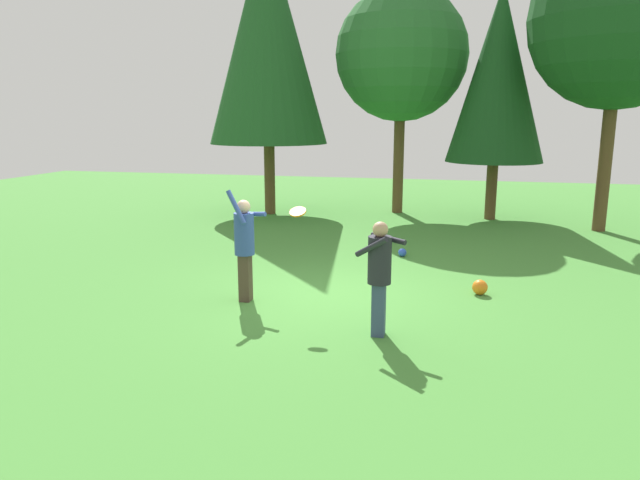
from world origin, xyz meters
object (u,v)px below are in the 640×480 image
tree_left (267,36)px  frisbee (298,212)px  tree_center (401,55)px  ball_blue (402,252)px  tree_right (498,75)px  person_thrower (244,241)px  ball_orange (480,287)px  person_catcher (379,269)px  tree_far_right (620,20)px

tree_left → frisbee: bearing=-69.4°
frisbee → tree_center: size_ratio=0.04×
frisbee → ball_blue: (1.32, 4.17, -1.56)m
frisbee → tree_right: size_ratio=0.04×
tree_left → person_thrower: bearing=-74.7°
ball_orange → frisbee: bearing=-151.7°
ball_orange → tree_left: size_ratio=0.03×
person_catcher → tree_right: (2.08, 10.57, 3.32)m
person_thrower → ball_blue: (2.35, 3.87, -0.96)m
person_thrower → person_catcher: (2.46, -1.10, -0.06)m
frisbee → ball_blue: size_ratio=1.57×
tree_far_right → person_catcher: bearing=-118.0°
ball_blue → tree_center: size_ratio=0.03×
person_catcher → tree_center: (-0.86, 11.19, 4.01)m
ball_orange → tree_right: (0.56, 8.19, 4.18)m
person_thrower → frisbee: bearing=-0.0°
person_catcher → frisbee: (-1.43, 0.79, 0.65)m
person_thrower → frisbee: 1.23m
ball_blue → ball_orange: bearing=-57.9°
ball_orange → tree_far_right: (3.43, 6.93, 5.44)m
person_thrower → person_catcher: size_ratio=1.15×
tree_left → tree_far_right: bearing=-4.0°
person_thrower → tree_left: tree_left is taller
person_catcher → ball_orange: bearing=-93.3°
tree_left → tree_right: bearing=4.7°
ball_orange → tree_far_right: 9.45m
person_thrower → tree_left: 10.26m
person_catcher → person_thrower: bearing=5.0°
person_catcher → tree_far_right: tree_far_right is taller
tree_right → tree_center: (-2.94, 0.62, 0.69)m
person_thrower → ball_orange: size_ratio=7.11×
ball_orange → tree_center: 10.35m
person_thrower → ball_blue: size_ratio=10.24×
tree_center → tree_far_right: bearing=-18.0°
person_catcher → ball_orange: size_ratio=6.16×
person_thrower → tree_right: tree_right is taller
ball_orange → tree_right: size_ratio=0.04×
frisbee → tree_right: 10.72m
ball_blue → tree_left: bearing=133.6°
person_catcher → frisbee: size_ratio=5.64×
person_thrower → tree_far_right: 11.94m
person_catcher → ball_orange: 2.95m
tree_far_right → tree_right: bearing=156.3°
tree_left → tree_center: bearing=16.6°
ball_orange → ball_blue: bearing=122.1°
frisbee → tree_left: bearing=110.6°
person_thrower → frisbee: person_thrower is taller
tree_far_right → tree_center: (-5.81, 1.88, -0.56)m
ball_blue → tree_left: 8.83m
ball_orange → ball_blue: ball_orange is taller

